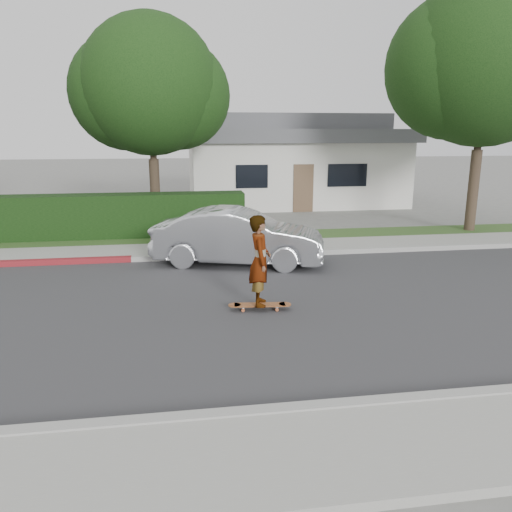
% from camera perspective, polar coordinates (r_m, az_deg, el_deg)
% --- Properties ---
extents(ground, '(120.00, 120.00, 0.00)m').
position_cam_1_polar(ground, '(10.44, -21.47, -6.46)').
color(ground, slate).
rests_on(ground, ground).
extents(road, '(60.00, 8.00, 0.01)m').
position_cam_1_polar(road, '(10.44, -21.47, -6.44)').
color(road, '#2D2D30').
rests_on(road, ground).
extents(curb_far, '(60.00, 0.20, 0.15)m').
position_cam_1_polar(curb_far, '(14.27, -18.04, -0.49)').
color(curb_far, '#9E9E99').
rests_on(curb_far, ground).
extents(sidewalk_far, '(60.00, 1.60, 0.12)m').
position_cam_1_polar(sidewalk_far, '(15.13, -17.52, 0.30)').
color(sidewalk_far, gray).
rests_on(sidewalk_far, ground).
extents(planting_strip, '(60.00, 1.60, 0.10)m').
position_cam_1_polar(planting_strip, '(16.68, -16.73, 1.56)').
color(planting_strip, '#2D4C1E').
rests_on(planting_strip, ground).
extents(hedge, '(15.00, 1.00, 1.50)m').
position_cam_1_polar(hedge, '(17.80, -26.24, 3.75)').
color(hedge, black).
rests_on(hedge, ground).
extents(tree_center, '(5.66, 4.84, 7.44)m').
position_cam_1_polar(tree_center, '(18.81, -12.02, 18.07)').
color(tree_center, '#33261C').
rests_on(tree_center, ground).
extents(tree_right, '(6.32, 5.60, 8.56)m').
position_cam_1_polar(tree_right, '(19.25, 24.47, 19.23)').
color(tree_right, '#33261C').
rests_on(tree_right, ground).
extents(house, '(10.60, 8.60, 4.30)m').
position_cam_1_polar(house, '(26.20, 3.75, 10.96)').
color(house, beige).
rests_on(house, ground).
extents(skateboard, '(1.28, 0.38, 0.12)m').
position_cam_1_polar(skateboard, '(10.02, 0.44, -5.63)').
color(skateboard, '#B15830').
rests_on(skateboard, ground).
extents(skateboarder, '(0.50, 0.70, 1.80)m').
position_cam_1_polar(skateboarder, '(9.74, 0.45, -0.53)').
color(skateboarder, white).
rests_on(skateboarder, skateboard).
extents(car_silver, '(4.79, 2.78, 1.49)m').
position_cam_1_polar(car_silver, '(13.33, -2.00, 2.18)').
color(car_silver, silver).
rests_on(car_silver, ground).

